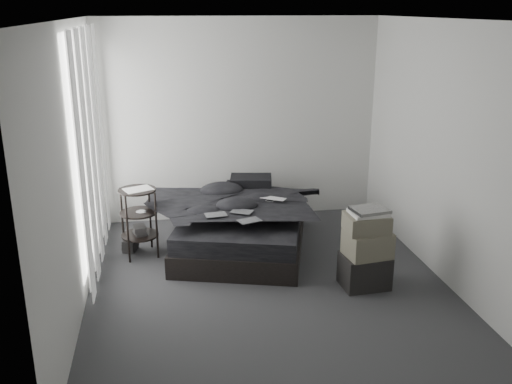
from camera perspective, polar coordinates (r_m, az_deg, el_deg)
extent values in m
cube|color=#343437|center=(5.88, 1.31, -9.38)|extent=(3.60, 4.20, 0.01)
cube|color=white|center=(5.22, 1.52, 16.87)|extent=(3.60, 4.20, 0.01)
cube|color=silver|center=(7.42, -1.68, 7.12)|extent=(3.60, 0.01, 2.60)
cube|color=silver|center=(3.48, 7.98, -6.01)|extent=(3.60, 0.01, 2.60)
cube|color=silver|center=(5.37, -17.82, 1.98)|extent=(0.01, 4.20, 2.60)
cube|color=silver|center=(6.00, 18.57, 3.54)|extent=(0.01, 4.20, 2.60)
cube|color=white|center=(6.22, -16.61, 4.70)|extent=(0.02, 2.00, 2.30)
cube|color=white|center=(6.23, -16.09, 4.10)|extent=(0.06, 2.12, 2.48)
cube|color=black|center=(6.69, -1.35, -4.67)|extent=(1.82, 2.12, 0.25)
cube|color=black|center=(6.61, -1.37, -2.91)|extent=(1.75, 2.06, 0.19)
imported|color=black|center=(6.50, -1.43, -1.38)|extent=(1.71, 1.86, 0.21)
cube|color=black|center=(7.22, -0.97, 0.27)|extent=(0.63, 0.51, 0.12)
cube|color=black|center=(7.16, -0.50, 1.12)|extent=(0.56, 0.44, 0.11)
imported|color=silver|center=(6.51, 1.59, -0.26)|extent=(0.35, 0.32, 0.02)
cube|color=black|center=(6.09, -4.06, -1.70)|extent=(0.24, 0.17, 0.01)
cube|color=black|center=(6.17, -1.42, -1.34)|extent=(0.27, 0.24, 0.01)
cube|color=black|center=(5.90, -0.67, -2.18)|extent=(0.27, 0.22, 0.01)
cylinder|color=black|center=(6.56, -11.60, -3.04)|extent=(0.51, 0.51, 0.78)
cube|color=white|center=(6.42, -11.70, 0.23)|extent=(0.36, 0.32, 0.02)
cube|color=black|center=(6.81, -12.47, -5.19)|extent=(0.18, 0.22, 0.13)
cube|color=black|center=(5.91, 10.80, -7.73)|extent=(0.48, 0.39, 0.34)
cube|color=#625E4D|center=(5.78, 11.10, -5.10)|extent=(0.47, 0.39, 0.26)
cube|color=#625E4D|center=(5.70, 11.01, -3.06)|extent=(0.41, 0.33, 0.18)
cube|color=silver|center=(5.67, 11.17, -2.05)|extent=(0.37, 0.30, 0.03)
cube|color=silver|center=(5.65, 11.32, -1.75)|extent=(0.38, 0.32, 0.03)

